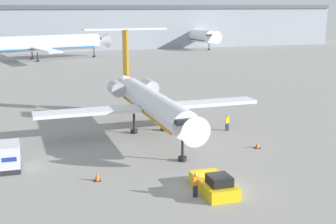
{
  "coord_description": "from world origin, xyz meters",
  "views": [
    {
      "loc": [
        -13.38,
        -30.95,
        13.89
      ],
      "look_at": [
        0.0,
        11.77,
        3.52
      ],
      "focal_mm": 50.0,
      "sensor_mm": 36.0,
      "label": 1
    }
  ],
  "objects_px": {
    "airplane_main": "(150,101)",
    "airplane_parked_far_left": "(39,43)",
    "worker_by_wing": "(227,122)",
    "airplane_parked_far_right": "(187,34)",
    "pushback_tug": "(214,184)",
    "luggage_cart": "(10,157)",
    "worker_near_tug": "(195,184)",
    "traffic_cone_left": "(97,177)",
    "traffic_cone_right": "(257,145)"
  },
  "relations": [
    {
      "from": "airplane_main",
      "to": "pushback_tug",
      "type": "distance_m",
      "value": 17.75
    },
    {
      "from": "worker_by_wing",
      "to": "pushback_tug",
      "type": "bearing_deg",
      "value": -117.55
    },
    {
      "from": "worker_by_wing",
      "to": "traffic_cone_left",
      "type": "height_order",
      "value": "worker_by_wing"
    },
    {
      "from": "luggage_cart",
      "to": "worker_by_wing",
      "type": "bearing_deg",
      "value": 14.81
    },
    {
      "from": "pushback_tug",
      "to": "airplane_parked_far_right",
      "type": "distance_m",
      "value": 123.6
    },
    {
      "from": "airplane_main",
      "to": "traffic_cone_left",
      "type": "xyz_separation_m",
      "value": [
        -7.89,
        -12.58,
        -3.28
      ]
    },
    {
      "from": "luggage_cart",
      "to": "worker_by_wing",
      "type": "relative_size",
      "value": 1.73
    },
    {
      "from": "airplane_main",
      "to": "airplane_parked_far_left",
      "type": "relative_size",
      "value": 0.68
    },
    {
      "from": "worker_near_tug",
      "to": "airplane_parked_far_left",
      "type": "distance_m",
      "value": 92.63
    },
    {
      "from": "worker_near_tug",
      "to": "worker_by_wing",
      "type": "bearing_deg",
      "value": 58.6
    },
    {
      "from": "airplane_parked_far_right",
      "to": "airplane_main",
      "type": "bearing_deg",
      "value": -111.76
    },
    {
      "from": "airplane_main",
      "to": "airplane_parked_far_left",
      "type": "height_order",
      "value": "airplane_parked_far_left"
    },
    {
      "from": "pushback_tug",
      "to": "worker_near_tug",
      "type": "relative_size",
      "value": 2.61
    },
    {
      "from": "airplane_parked_far_right",
      "to": "traffic_cone_left",
      "type": "bearing_deg",
      "value": -113.01
    },
    {
      "from": "worker_by_wing",
      "to": "airplane_parked_far_right",
      "type": "distance_m",
      "value": 106.0
    },
    {
      "from": "pushback_tug",
      "to": "luggage_cart",
      "type": "bearing_deg",
      "value": 146.63
    },
    {
      "from": "pushback_tug",
      "to": "worker_by_wing",
      "type": "relative_size",
      "value": 2.7
    },
    {
      "from": "pushback_tug",
      "to": "airplane_main",
      "type": "bearing_deg",
      "value": 90.7
    },
    {
      "from": "airplane_parked_far_left",
      "to": "traffic_cone_left",
      "type": "bearing_deg",
      "value": -89.49
    },
    {
      "from": "airplane_main",
      "to": "traffic_cone_left",
      "type": "distance_m",
      "value": 15.2
    },
    {
      "from": "worker_near_tug",
      "to": "traffic_cone_left",
      "type": "height_order",
      "value": "worker_near_tug"
    },
    {
      "from": "luggage_cart",
      "to": "airplane_parked_far_left",
      "type": "height_order",
      "value": "airplane_parked_far_left"
    },
    {
      "from": "worker_near_tug",
      "to": "airplane_parked_far_right",
      "type": "xyz_separation_m",
      "value": [
        41.21,
        117.51,
        3.06
      ]
    },
    {
      "from": "pushback_tug",
      "to": "airplane_parked_far_right",
      "type": "xyz_separation_m",
      "value": [
        39.53,
        117.06,
        3.45
      ]
    },
    {
      "from": "traffic_cone_left",
      "to": "airplane_parked_far_right",
      "type": "bearing_deg",
      "value": 66.99
    },
    {
      "from": "airplane_main",
      "to": "worker_near_tug",
      "type": "distance_m",
      "value": 18.19
    },
    {
      "from": "airplane_main",
      "to": "worker_near_tug",
      "type": "height_order",
      "value": "airplane_main"
    },
    {
      "from": "airplane_main",
      "to": "traffic_cone_right",
      "type": "relative_size",
      "value": 40.05
    },
    {
      "from": "luggage_cart",
      "to": "traffic_cone_right",
      "type": "bearing_deg",
      "value": -1.99
    },
    {
      "from": "luggage_cart",
      "to": "worker_by_wing",
      "type": "height_order",
      "value": "luggage_cart"
    },
    {
      "from": "pushback_tug",
      "to": "airplane_parked_far_left",
      "type": "height_order",
      "value": "airplane_parked_far_left"
    },
    {
      "from": "traffic_cone_right",
      "to": "worker_by_wing",
      "type": "bearing_deg",
      "value": 91.05
    },
    {
      "from": "airplane_parked_far_left",
      "to": "airplane_parked_far_right",
      "type": "relative_size",
      "value": 1.08
    },
    {
      "from": "traffic_cone_right",
      "to": "airplane_parked_far_right",
      "type": "relative_size",
      "value": 0.02
    },
    {
      "from": "airplane_main",
      "to": "airplane_parked_far_right",
      "type": "bearing_deg",
      "value": 68.24
    },
    {
      "from": "traffic_cone_left",
      "to": "traffic_cone_right",
      "type": "height_order",
      "value": "traffic_cone_left"
    },
    {
      "from": "worker_near_tug",
      "to": "worker_by_wing",
      "type": "relative_size",
      "value": 1.04
    },
    {
      "from": "luggage_cart",
      "to": "worker_near_tug",
      "type": "distance_m",
      "value": 16.6
    },
    {
      "from": "airplane_parked_far_right",
      "to": "airplane_parked_far_left",
      "type": "bearing_deg",
      "value": -152.49
    },
    {
      "from": "worker_by_wing",
      "to": "airplane_parked_far_right",
      "type": "height_order",
      "value": "airplane_parked_far_right"
    },
    {
      "from": "worker_by_wing",
      "to": "traffic_cone_left",
      "type": "bearing_deg",
      "value": -146.3
    },
    {
      "from": "traffic_cone_right",
      "to": "pushback_tug",
      "type": "bearing_deg",
      "value": -133.2
    },
    {
      "from": "pushback_tug",
      "to": "traffic_cone_left",
      "type": "xyz_separation_m",
      "value": [
        -8.1,
        4.91,
        -0.25
      ]
    },
    {
      "from": "worker_near_tug",
      "to": "pushback_tug",
      "type": "bearing_deg",
      "value": 15.0
    },
    {
      "from": "traffic_cone_left",
      "to": "pushback_tug",
      "type": "bearing_deg",
      "value": -31.23
    },
    {
      "from": "worker_near_tug",
      "to": "traffic_cone_right",
      "type": "xyz_separation_m",
      "value": [
        10.06,
        9.38,
        -0.69
      ]
    },
    {
      "from": "traffic_cone_left",
      "to": "traffic_cone_right",
      "type": "relative_size",
      "value": 1.16
    },
    {
      "from": "pushback_tug",
      "to": "luggage_cart",
      "type": "relative_size",
      "value": 1.56
    },
    {
      "from": "worker_near_tug",
      "to": "worker_by_wing",
      "type": "height_order",
      "value": "worker_near_tug"
    },
    {
      "from": "luggage_cart",
      "to": "traffic_cone_right",
      "type": "height_order",
      "value": "luggage_cart"
    }
  ]
}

